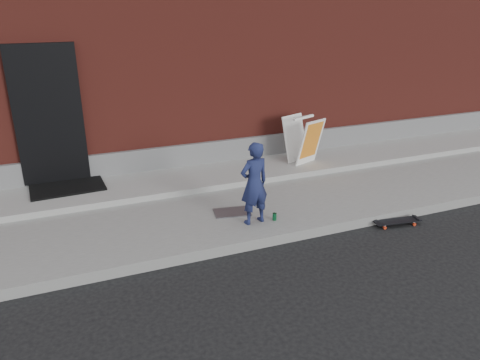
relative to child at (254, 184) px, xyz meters
name	(u,v)px	position (x,y,z in m)	size (l,w,h in m)	color
ground	(272,246)	(0.06, -0.49, -0.75)	(80.00, 80.00, 0.00)	black
sidewalk	(232,200)	(0.06, 1.01, -0.67)	(20.00, 3.00, 0.15)	slate
apron	(214,175)	(0.06, 1.91, -0.55)	(20.00, 1.20, 0.10)	gray
building	(152,27)	(0.05, 6.50, 1.75)	(20.00, 8.10, 5.00)	maroon
child	(254,184)	(0.00, 0.00, 0.00)	(0.44, 0.29, 1.20)	#1C234E
skateboard	(397,221)	(2.06, -0.61, -0.69)	(0.72, 0.28, 0.08)	red
pizza_sign	(303,140)	(1.80, 1.82, -0.06)	(0.71, 0.77, 0.88)	white
soda_can	(275,217)	(0.31, -0.05, -0.55)	(0.06, 0.06, 0.11)	#17733C
doormat	(67,185)	(-2.42, 2.21, -0.48)	(1.15, 0.93, 0.03)	black
utility_plate	(232,212)	(-0.17, 0.42, -0.59)	(0.54, 0.34, 0.02)	#5A5A5F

